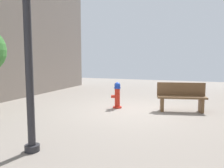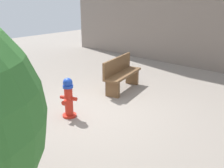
% 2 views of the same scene
% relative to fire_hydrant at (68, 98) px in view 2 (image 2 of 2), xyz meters
% --- Properties ---
extents(ground_plane, '(23.40, 23.40, 0.00)m').
position_rel_fire_hydrant_xyz_m(ground_plane, '(-0.60, 0.27, -0.46)').
color(ground_plane, gray).
extents(fire_hydrant, '(0.39, 0.41, 0.92)m').
position_rel_fire_hydrant_xyz_m(fire_hydrant, '(0.00, 0.00, 0.00)').
color(fire_hydrant, red).
rests_on(fire_hydrant, ground_plane).
extents(bench_near, '(1.64, 0.78, 0.95)m').
position_rel_fire_hydrant_xyz_m(bench_near, '(-2.16, -0.28, 0.03)').
color(bench_near, brown).
rests_on(bench_near, ground_plane).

